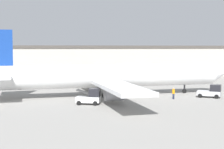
% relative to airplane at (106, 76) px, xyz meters
% --- Properties ---
extents(ground_plane, '(400.00, 400.00, 0.00)m').
position_rel_airplane_xyz_m(ground_plane, '(0.95, 0.01, -3.20)').
color(ground_plane, gray).
extents(terminal_building, '(96.09, 18.32, 8.28)m').
position_rel_airplane_xyz_m(terminal_building, '(7.61, 37.97, 0.94)').
color(terminal_building, '#ADA89E').
rests_on(terminal_building, ground_plane).
extents(airplane, '(42.78, 36.87, 10.43)m').
position_rel_airplane_xyz_m(airplane, '(0.00, 0.00, 0.00)').
color(airplane, silver).
rests_on(airplane, ground_plane).
extents(ground_crew_worker, '(0.39, 0.39, 1.75)m').
position_rel_airplane_xyz_m(ground_crew_worker, '(9.09, -5.73, -2.27)').
color(ground_crew_worker, '#1E2338').
rests_on(ground_crew_worker, ground_plane).
extents(baggage_tug, '(3.79, 3.44, 2.06)m').
position_rel_airplane_xyz_m(baggage_tug, '(15.45, -5.74, -2.26)').
color(baggage_tug, '#B2B2B7').
rests_on(baggage_tug, ground_plane).
extents(belt_loader_truck, '(3.62, 2.89, 2.22)m').
position_rel_airplane_xyz_m(belt_loader_truck, '(-4.04, -7.34, -2.17)').
color(belt_loader_truck, silver).
rests_on(belt_loader_truck, ground_plane).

